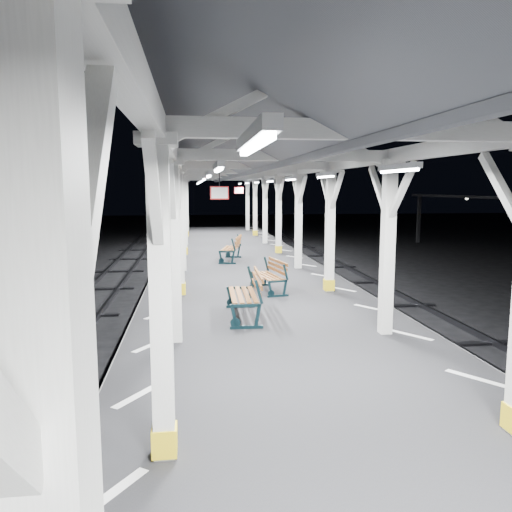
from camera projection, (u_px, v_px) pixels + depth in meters
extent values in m
plane|color=black|center=(267.00, 353.00, 11.53)|extent=(120.00, 120.00, 0.00)
cube|color=black|center=(267.00, 333.00, 11.46)|extent=(6.00, 50.00, 1.00)
cube|color=silver|center=(159.00, 315.00, 11.08)|extent=(1.00, 48.00, 0.01)
cube|color=silver|center=(370.00, 308.00, 11.70)|extent=(1.00, 48.00, 0.01)
cube|color=#2D2D33|center=(15.00, 361.00, 10.81)|extent=(0.08, 60.00, 0.16)
cube|color=#2D2D33|center=(67.00, 358.00, 10.95)|extent=(0.08, 60.00, 0.16)
cube|color=black|center=(41.00, 362.00, 10.89)|extent=(2.20, 0.22, 0.06)
cube|color=#2D2D33|center=(449.00, 343.00, 12.08)|extent=(0.08, 60.00, 0.16)
cube|color=#2D2D33|center=(491.00, 341.00, 12.22)|extent=(0.08, 60.00, 0.16)
cube|color=black|center=(470.00, 344.00, 12.15)|extent=(2.20, 0.22, 0.06)
cube|color=silver|center=(82.00, 204.00, 1.48)|extent=(0.10, 0.99, 0.99)
cube|color=silver|center=(161.00, 308.00, 5.03)|extent=(0.22, 0.22, 3.20)
cube|color=silver|center=(157.00, 140.00, 4.80)|extent=(0.40, 0.40, 0.12)
cube|color=gold|center=(165.00, 440.00, 5.22)|extent=(0.26, 0.26, 0.30)
cube|color=silver|center=(161.00, 192.00, 5.41)|extent=(0.10, 0.99, 0.99)
cube|color=silver|center=(154.00, 193.00, 4.33)|extent=(0.10, 0.99, 0.99)
cube|color=silver|center=(174.00, 255.00, 8.96)|extent=(0.22, 0.22, 3.20)
cube|color=silver|center=(172.00, 161.00, 8.73)|extent=(0.40, 0.40, 0.12)
cube|color=silver|center=(174.00, 190.00, 9.34)|extent=(0.10, 0.99, 0.99)
cube|color=silver|center=(172.00, 191.00, 8.26)|extent=(0.10, 0.99, 0.99)
cube|color=silver|center=(180.00, 235.00, 12.89)|extent=(0.22, 0.22, 3.20)
cube|color=silver|center=(178.00, 170.00, 12.66)|extent=(0.40, 0.40, 0.12)
cube|color=gold|center=(181.00, 288.00, 13.08)|extent=(0.26, 0.26, 0.30)
cube|color=silver|center=(179.00, 190.00, 13.27)|extent=(0.10, 0.99, 0.99)
cube|color=silver|center=(178.00, 190.00, 12.19)|extent=(0.10, 0.99, 0.99)
cube|color=silver|center=(182.00, 224.00, 16.82)|extent=(0.22, 0.22, 3.20)
cube|color=silver|center=(181.00, 174.00, 16.59)|extent=(0.40, 0.40, 0.12)
cube|color=silver|center=(182.00, 189.00, 17.20)|extent=(0.10, 0.99, 0.99)
cube|color=silver|center=(181.00, 189.00, 16.12)|extent=(0.10, 0.99, 0.99)
cube|color=silver|center=(184.00, 217.00, 20.75)|extent=(0.22, 0.22, 3.20)
cube|color=silver|center=(183.00, 177.00, 20.52)|extent=(0.40, 0.40, 0.12)
cube|color=gold|center=(185.00, 251.00, 20.94)|extent=(0.26, 0.26, 0.30)
cube|color=silver|center=(184.00, 189.00, 21.13)|extent=(0.10, 0.99, 0.99)
cube|color=silver|center=(183.00, 189.00, 20.05)|extent=(0.10, 0.99, 0.99)
cube|color=silver|center=(185.00, 212.00, 24.68)|extent=(0.22, 0.22, 3.20)
cube|color=silver|center=(185.00, 178.00, 24.45)|extent=(0.40, 0.40, 0.12)
cube|color=silver|center=(185.00, 189.00, 25.06)|extent=(0.10, 0.99, 0.99)
cube|color=silver|center=(185.00, 189.00, 23.98)|extent=(0.10, 0.99, 0.99)
cube|color=silver|center=(186.00, 209.00, 28.61)|extent=(0.22, 0.22, 3.20)
cube|color=silver|center=(186.00, 180.00, 28.38)|extent=(0.40, 0.40, 0.12)
cube|color=gold|center=(187.00, 234.00, 28.80)|extent=(0.26, 0.26, 0.30)
cube|color=silver|center=(186.00, 189.00, 28.99)|extent=(0.10, 0.99, 0.99)
cube|color=silver|center=(186.00, 189.00, 27.91)|extent=(0.10, 0.99, 0.99)
cube|color=silver|center=(187.00, 206.00, 32.54)|extent=(0.22, 0.22, 3.20)
cube|color=silver|center=(186.00, 181.00, 32.32)|extent=(0.40, 0.40, 0.12)
cube|color=silver|center=(186.00, 189.00, 32.92)|extent=(0.10, 0.99, 0.99)
cube|color=silver|center=(186.00, 189.00, 31.84)|extent=(0.10, 0.99, 0.99)
cube|color=silver|center=(503.00, 192.00, 5.92)|extent=(0.10, 0.99, 0.99)
cube|color=silver|center=(387.00, 252.00, 9.46)|extent=(0.22, 0.22, 3.20)
cube|color=silver|center=(391.00, 163.00, 9.24)|extent=(0.40, 0.40, 0.12)
cube|color=silver|center=(379.00, 190.00, 9.85)|extent=(0.10, 0.99, 0.99)
cube|color=silver|center=(402.00, 191.00, 8.77)|extent=(0.10, 0.99, 0.99)
cube|color=silver|center=(330.00, 233.00, 13.39)|extent=(0.22, 0.22, 3.20)
cube|color=silver|center=(331.00, 170.00, 13.17)|extent=(0.40, 0.40, 0.12)
cube|color=gold|center=(329.00, 285.00, 13.58)|extent=(0.26, 0.26, 0.30)
cube|color=silver|center=(325.00, 190.00, 13.78)|extent=(0.10, 0.99, 0.99)
cube|color=silver|center=(337.00, 190.00, 12.70)|extent=(0.10, 0.99, 0.99)
cube|color=silver|center=(298.00, 223.00, 17.32)|extent=(0.22, 0.22, 3.20)
cube|color=silver|center=(299.00, 174.00, 17.10)|extent=(0.40, 0.40, 0.12)
cube|color=silver|center=(296.00, 189.00, 17.71)|extent=(0.10, 0.99, 0.99)
cube|color=silver|center=(302.00, 189.00, 16.63)|extent=(0.10, 0.99, 0.99)
cube|color=silver|center=(279.00, 216.00, 21.25)|extent=(0.22, 0.22, 3.20)
cube|color=silver|center=(279.00, 177.00, 21.03)|extent=(0.40, 0.40, 0.12)
cube|color=gold|center=(278.00, 249.00, 21.45)|extent=(0.26, 0.26, 0.30)
cube|color=silver|center=(277.00, 189.00, 21.64)|extent=(0.10, 0.99, 0.99)
cube|color=silver|center=(281.00, 189.00, 20.56)|extent=(0.10, 0.99, 0.99)
cube|color=silver|center=(265.00, 212.00, 25.18)|extent=(0.22, 0.22, 3.20)
cube|color=silver|center=(265.00, 179.00, 24.96)|extent=(0.40, 0.40, 0.12)
cube|color=silver|center=(264.00, 189.00, 25.57)|extent=(0.10, 0.99, 0.99)
cube|color=silver|center=(267.00, 189.00, 24.49)|extent=(0.10, 0.99, 0.99)
cube|color=silver|center=(255.00, 209.00, 29.11)|extent=(0.22, 0.22, 3.20)
cube|color=silver|center=(255.00, 180.00, 28.89)|extent=(0.40, 0.40, 0.12)
cube|color=gold|center=(255.00, 233.00, 29.31)|extent=(0.26, 0.26, 0.30)
cube|color=silver|center=(254.00, 189.00, 29.50)|extent=(0.10, 0.99, 0.99)
cube|color=silver|center=(256.00, 189.00, 28.42)|extent=(0.10, 0.99, 0.99)
cube|color=silver|center=(248.00, 206.00, 33.05)|extent=(0.22, 0.22, 3.20)
cube|color=silver|center=(247.00, 181.00, 32.82)|extent=(0.40, 0.40, 0.12)
cube|color=silver|center=(247.00, 189.00, 33.43)|extent=(0.10, 0.99, 0.99)
cube|color=silver|center=(248.00, 189.00, 32.35)|extent=(0.10, 0.99, 0.99)
cube|color=silver|center=(176.00, 161.00, 10.68)|extent=(0.18, 48.00, 0.24)
cube|color=silver|center=(356.00, 162.00, 11.19)|extent=(0.18, 48.00, 0.24)
cube|color=silver|center=(357.00, 130.00, 5.04)|extent=(4.20, 0.14, 0.20)
cube|color=silver|center=(285.00, 155.00, 8.97)|extent=(4.20, 0.14, 0.20)
cube|color=silver|center=(256.00, 165.00, 12.90)|extent=(4.20, 0.14, 0.20)
cube|color=silver|center=(241.00, 171.00, 16.83)|extent=(4.20, 0.14, 0.20)
cube|color=silver|center=(232.00, 174.00, 20.76)|extent=(4.20, 0.14, 0.20)
cube|color=silver|center=(225.00, 176.00, 24.69)|extent=(4.20, 0.14, 0.20)
cube|color=silver|center=(221.00, 178.00, 28.62)|extent=(4.20, 0.14, 0.20)
cube|color=silver|center=(217.00, 179.00, 32.55)|extent=(4.20, 0.14, 0.20)
cube|color=silver|center=(268.00, 118.00, 10.81)|extent=(0.16, 48.00, 0.20)
cube|color=#4D4F55|center=(208.00, 135.00, 10.70)|extent=(2.80, 49.00, 1.45)
cube|color=#4D4F55|center=(326.00, 137.00, 11.02)|extent=(2.80, 49.00, 1.45)
cube|color=silver|center=(255.00, 136.00, 2.94)|extent=(0.10, 1.35, 0.08)
cube|color=white|center=(255.00, 145.00, 2.95)|extent=(0.05, 1.25, 0.05)
cube|color=silver|center=(218.00, 166.00, 6.88)|extent=(0.10, 1.35, 0.08)
cube|color=white|center=(218.00, 170.00, 6.88)|extent=(0.05, 1.25, 0.05)
cube|color=silver|center=(209.00, 174.00, 10.81)|extent=(0.10, 1.35, 0.08)
cube|color=white|center=(209.00, 176.00, 10.81)|extent=(0.05, 1.25, 0.05)
cube|color=silver|center=(204.00, 178.00, 14.74)|extent=(0.10, 1.35, 0.08)
cube|color=white|center=(204.00, 179.00, 14.74)|extent=(0.05, 1.25, 0.05)
cube|color=silver|center=(201.00, 180.00, 18.67)|extent=(0.10, 1.35, 0.08)
cube|color=white|center=(201.00, 181.00, 18.67)|extent=(0.05, 1.25, 0.05)
cube|color=silver|center=(200.00, 181.00, 22.60)|extent=(0.10, 1.35, 0.08)
cube|color=white|center=(200.00, 182.00, 22.61)|extent=(0.05, 1.25, 0.05)
cube|color=silver|center=(198.00, 182.00, 26.53)|extent=(0.10, 1.35, 0.08)
cube|color=white|center=(198.00, 183.00, 26.54)|extent=(0.05, 1.25, 0.05)
cube|color=silver|center=(197.00, 183.00, 30.46)|extent=(0.10, 1.35, 0.08)
cube|color=white|center=(197.00, 184.00, 30.47)|extent=(0.05, 1.25, 0.05)
cube|color=silver|center=(398.00, 167.00, 7.20)|extent=(0.10, 1.35, 0.08)
cube|color=white|center=(398.00, 170.00, 7.21)|extent=(0.05, 1.25, 0.05)
cube|color=silver|center=(325.00, 174.00, 11.13)|extent=(0.10, 1.35, 0.08)
cube|color=white|center=(325.00, 177.00, 11.14)|extent=(0.05, 1.25, 0.05)
cube|color=silver|center=(290.00, 178.00, 15.07)|extent=(0.10, 1.35, 0.08)
cube|color=white|center=(290.00, 180.00, 15.07)|extent=(0.05, 1.25, 0.05)
cube|color=silver|center=(270.00, 180.00, 19.00)|extent=(0.10, 1.35, 0.08)
cube|color=white|center=(270.00, 181.00, 19.00)|extent=(0.05, 1.25, 0.05)
cube|color=silver|center=(256.00, 181.00, 22.93)|extent=(0.10, 1.35, 0.08)
cube|color=white|center=(256.00, 182.00, 22.93)|extent=(0.05, 1.25, 0.05)
cube|color=silver|center=(247.00, 182.00, 26.86)|extent=(0.10, 1.35, 0.08)
cube|color=white|center=(247.00, 183.00, 26.86)|extent=(0.05, 1.25, 0.05)
cube|color=silver|center=(240.00, 183.00, 30.79)|extent=(0.10, 1.35, 0.08)
cube|color=white|center=(240.00, 184.00, 30.80)|extent=(0.05, 1.25, 0.05)
cylinder|color=black|center=(219.00, 180.00, 13.42)|extent=(0.02, 0.02, 0.36)
cube|color=red|center=(219.00, 193.00, 13.47)|extent=(0.50, 0.03, 0.35)
cube|color=white|center=(219.00, 193.00, 13.47)|extent=(0.44, 0.04, 0.29)
cylinder|color=black|center=(239.00, 184.00, 26.98)|extent=(0.02, 0.02, 0.36)
cube|color=red|center=(239.00, 190.00, 27.03)|extent=(0.50, 0.03, 0.35)
cube|color=white|center=(239.00, 190.00, 27.03)|extent=(0.44, 0.05, 0.29)
cube|color=black|center=(419.00, 219.00, 34.69)|extent=(0.20, 0.20, 3.30)
sphere|color=silver|center=(467.00, 198.00, 28.58)|extent=(0.20, 0.20, 0.20)
sphere|color=silver|center=(420.00, 196.00, 34.48)|extent=(0.20, 0.20, 0.20)
cube|color=black|center=(246.00, 327.00, 9.97)|extent=(0.67, 0.09, 0.07)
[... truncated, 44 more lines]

